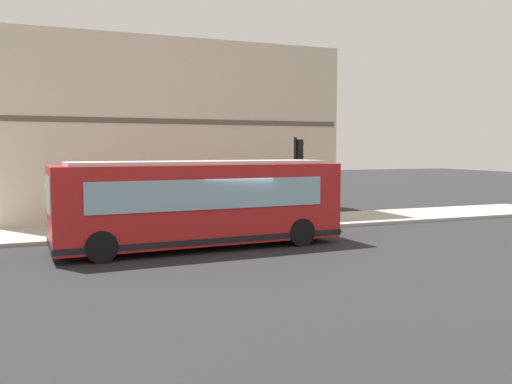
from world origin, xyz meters
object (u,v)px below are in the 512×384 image
at_px(fire_hydrant, 165,217).
at_px(pedestrian_walking_along_curb, 229,202).
at_px(city_bus_nearside, 200,204).
at_px(traffic_light_near_corner, 298,164).
at_px(pedestrian_by_light_pole, 254,199).

relative_size(fire_hydrant, pedestrian_walking_along_curb, 0.44).
xyz_separation_m(city_bus_nearside, traffic_light_near_corner, (3.15, -5.31, 1.28)).
distance_m(pedestrian_walking_along_curb, pedestrian_by_light_pole, 1.86).
xyz_separation_m(pedestrian_walking_along_curb, pedestrian_by_light_pole, (1.00, -1.56, 0.02)).
relative_size(traffic_light_near_corner, fire_hydrant, 5.21).
bearing_deg(fire_hydrant, city_bus_nearside, -177.73).
distance_m(city_bus_nearside, fire_hydrant, 5.14).
relative_size(city_bus_nearside, pedestrian_by_light_pole, 6.01).
bearing_deg(traffic_light_near_corner, pedestrian_walking_along_curb, 62.49).
height_order(city_bus_nearside, traffic_light_near_corner, traffic_light_near_corner).
xyz_separation_m(traffic_light_near_corner, pedestrian_walking_along_curb, (1.41, 2.70, -1.73)).
relative_size(city_bus_nearside, traffic_light_near_corner, 2.64).
distance_m(city_bus_nearside, traffic_light_near_corner, 6.31).
height_order(city_bus_nearside, pedestrian_walking_along_curb, city_bus_nearside).
relative_size(city_bus_nearside, pedestrian_walking_along_curb, 6.10).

